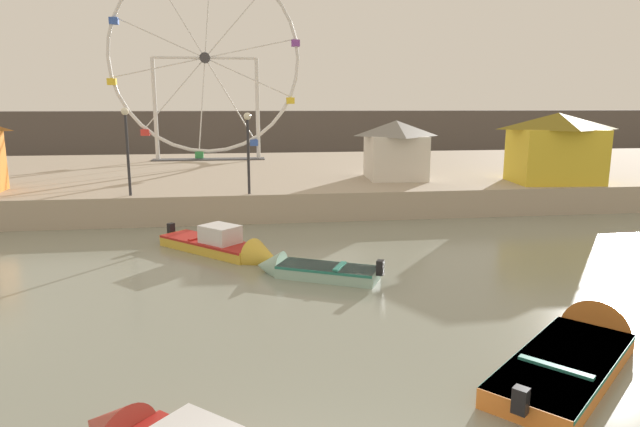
# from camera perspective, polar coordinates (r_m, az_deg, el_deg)

# --- Properties ---
(quay_promenade) EXTENTS (110.00, 20.56, 1.29)m
(quay_promenade) POSITION_cam_1_polar(r_m,az_deg,el_deg) (34.36, -5.88, 3.65)
(quay_promenade) COLOR tan
(quay_promenade) RESTS_ON ground_plane
(distant_town_skyline) EXTENTS (140.00, 3.00, 4.40)m
(distant_town_skyline) POSITION_cam_1_polar(r_m,az_deg,el_deg) (57.41, -6.80, 8.29)
(distant_town_skyline) COLOR #564C47
(distant_town_skyline) RESTS_ON ground_plane
(motorboat_orange_hull) EXTENTS (5.15, 4.81, 1.51)m
(motorboat_orange_hull) POSITION_cam_1_polar(r_m,az_deg,el_deg) (13.17, 25.51, -12.25)
(motorboat_orange_hull) COLOR orange
(motorboat_orange_hull) RESTS_ON ground_plane
(motorboat_mustard_yellow) EXTENTS (4.62, 4.65, 1.40)m
(motorboat_mustard_yellow) POSITION_cam_1_polar(r_m,az_deg,el_deg) (19.49, -9.42, -3.46)
(motorboat_mustard_yellow) COLOR gold
(motorboat_mustard_yellow) RESTS_ON ground_plane
(motorboat_seafoam) EXTENTS (3.92, 2.68, 1.04)m
(motorboat_seafoam) POSITION_cam_1_polar(r_m,az_deg,el_deg) (17.00, -1.38, -5.80)
(motorboat_seafoam) COLOR #93BCAD
(motorboat_seafoam) RESTS_ON ground_plane
(ferris_wheel_white_frame) EXTENTS (12.91, 1.20, 13.35)m
(ferris_wheel_white_frame) POSITION_cam_1_polar(r_m,az_deg,el_deg) (39.55, -11.79, 15.16)
(ferris_wheel_white_frame) COLOR silver
(ferris_wheel_white_frame) RESTS_ON quay_promenade
(carnival_booth_white_ticket) EXTENTS (3.37, 3.60, 3.04)m
(carnival_booth_white_ticket) POSITION_cam_1_polar(r_m,az_deg,el_deg) (29.36, 7.81, 6.67)
(carnival_booth_white_ticket) COLOR silver
(carnival_booth_white_ticket) RESTS_ON quay_promenade
(carnival_booth_yellow_awning) EXTENTS (4.70, 3.56, 3.46)m
(carnival_booth_yellow_awning) POSITION_cam_1_polar(r_m,az_deg,el_deg) (29.95, 23.20, 6.36)
(carnival_booth_yellow_awning) COLOR yellow
(carnival_booth_yellow_awning) RESTS_ON quay_promenade
(promenade_lamp_near) EXTENTS (0.32, 0.32, 3.53)m
(promenade_lamp_near) POSITION_cam_1_polar(r_m,az_deg,el_deg) (24.23, -7.46, 7.49)
(promenade_lamp_near) COLOR #2D2D33
(promenade_lamp_near) RESTS_ON quay_promenade
(promenade_lamp_far) EXTENTS (0.32, 0.32, 3.74)m
(promenade_lamp_far) POSITION_cam_1_polar(r_m,az_deg,el_deg) (24.97, -19.35, 7.35)
(promenade_lamp_far) COLOR #2D2D33
(promenade_lamp_far) RESTS_ON quay_promenade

